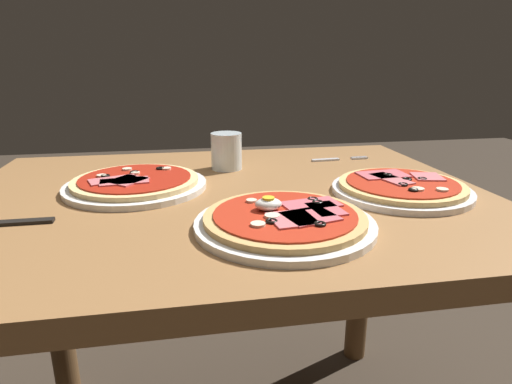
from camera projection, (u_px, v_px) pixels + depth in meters
name	position (u px, v px, depth m)	size (l,w,h in m)	color
dining_table	(228.00, 247.00, 0.91)	(1.06, 0.82, 0.72)	olive
pizza_foreground	(285.00, 220.00, 0.69)	(0.29, 0.29, 0.05)	white
pizza_across_left	(136.00, 183.00, 0.89)	(0.29, 0.29, 0.03)	white
pizza_across_right	(401.00, 188.00, 0.86)	(0.27, 0.27, 0.03)	white
water_glass_near	(226.00, 154.00, 1.05)	(0.07, 0.07, 0.09)	silver
fork	(336.00, 159.00, 1.14)	(0.16, 0.02, 0.00)	silver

